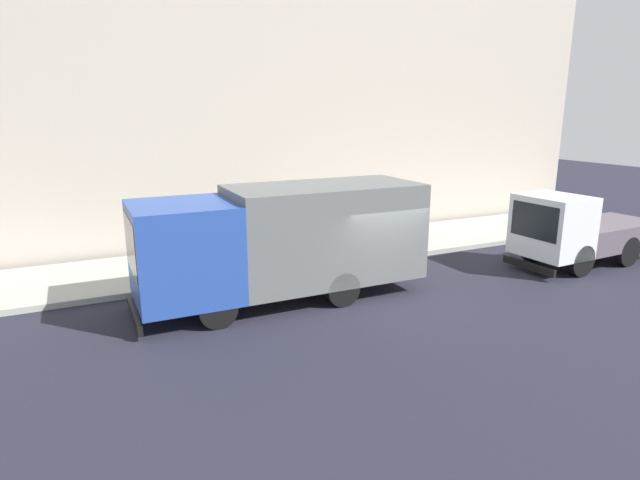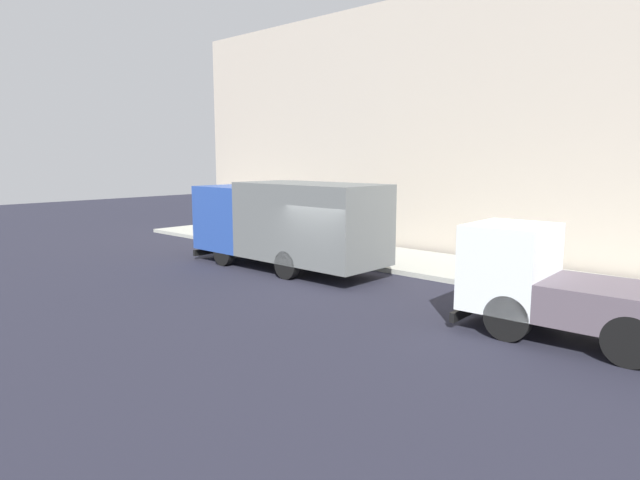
{
  "view_description": "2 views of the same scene",
  "coord_description": "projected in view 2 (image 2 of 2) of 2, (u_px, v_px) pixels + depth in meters",
  "views": [
    {
      "loc": [
        -11.68,
        7.59,
        5.14
      ],
      "look_at": [
        1.44,
        1.35,
        1.49
      ],
      "focal_mm": 29.11,
      "sensor_mm": 36.0,
      "label": 1
    },
    {
      "loc": [
        -12.31,
        -11.43,
        4.01
      ],
      "look_at": [
        1.54,
        1.35,
        1.14
      ],
      "focal_mm": 30.5,
      "sensor_mm": 36.0,
      "label": 2
    }
  ],
  "objects": [
    {
      "name": "sidewalk",
      "position": [
        407.0,
        261.0,
        20.83
      ],
      "size": [
        4.02,
        30.0,
        0.17
      ],
      "primitive_type": "cube",
      "color": "#ABACA1",
      "rests_on": "ground"
    },
    {
      "name": "small_flatbed_truck",
      "position": [
        567.0,
        288.0,
        11.93
      ],
      "size": [
        2.32,
        5.68,
        2.49
      ],
      "rotation": [
        0.0,
        0.0,
        0.04
      ],
      "color": "white",
      "rests_on": "ground"
    },
    {
      "name": "ground",
      "position": [
        318.0,
        285.0,
        17.21
      ],
      "size": [
        80.0,
        80.0,
        0.0
      ],
      "primitive_type": "plane",
      "color": "#22222F"
    },
    {
      "name": "building_facade",
      "position": [
        445.0,
        126.0,
        21.88
      ],
      "size": [
        0.5,
        30.0,
        10.55
      ],
      "primitive_type": "cube",
      "color": "#BEB2A1",
      "rests_on": "ground"
    },
    {
      "name": "large_utility_truck",
      "position": [
        286.0,
        221.0,
        19.49
      ],
      "size": [
        2.58,
        7.93,
        3.14
      ],
      "rotation": [
        0.0,
        0.0,
        0.0
      ],
      "color": "#2749A0",
      "rests_on": "ground"
    },
    {
      "name": "street_sign_post",
      "position": [
        364.0,
        223.0,
        20.01
      ],
      "size": [
        0.44,
        0.08,
        2.46
      ],
      "color": "#4C5156",
      "rests_on": "sidewalk"
    },
    {
      "name": "pedestrian_walking",
      "position": [
        367.0,
        226.0,
        23.36
      ],
      "size": [
        0.42,
        0.42,
        1.75
      ],
      "rotation": [
        0.0,
        0.0,
        4.79
      ],
      "color": "#504D44",
      "rests_on": "sidewalk"
    }
  ]
}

